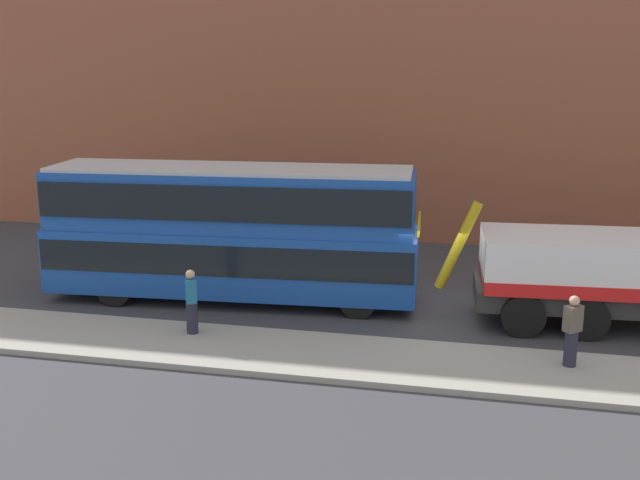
{
  "coord_description": "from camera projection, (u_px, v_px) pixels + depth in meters",
  "views": [
    {
      "loc": [
        0.87,
        -20.94,
        7.19
      ],
      "look_at": [
        -3.63,
        -0.28,
        2.0
      ],
      "focal_mm": 42.22,
      "sensor_mm": 36.0,
      "label": 1
    }
  ],
  "objects": [
    {
      "name": "pedestrian_bystander",
      "position": [
        572.0,
        332.0,
        17.37
      ],
      "size": [
        0.47,
        0.46,
        1.71
      ],
      "rotation": [
        0.0,
        0.0,
        2.3
      ],
      "color": "#232333",
      "rests_on": "near_kerb"
    },
    {
      "name": "building_facade",
      "position": [
        466.0,
        32.0,
        28.14
      ],
      "size": [
        60.0,
        1.5,
        16.0
      ],
      "color": "#935138",
      "rests_on": "ground_plane"
    },
    {
      "name": "near_kerb",
      "position": [
        435.0,
        365.0,
        17.76
      ],
      "size": [
        60.0,
        2.8,
        0.15
      ],
      "primitive_type": "cube",
      "color": "gray",
      "rests_on": "ground_plane"
    },
    {
      "name": "ground_plane",
      "position": [
        444.0,
        311.0,
        21.76
      ],
      "size": [
        120.0,
        120.0,
        0.0
      ],
      "primitive_type": "plane",
      "color": "#38383D"
    },
    {
      "name": "double_decker_bus",
      "position": [
        231.0,
        228.0,
        22.27
      ],
      "size": [
        11.16,
        3.27,
        4.06
      ],
      "rotation": [
        0.0,
        0.0,
        0.07
      ],
      "color": "#19479E",
      "rests_on": "ground_plane"
    },
    {
      "name": "pedestrian_onlooker",
      "position": [
        191.0,
        302.0,
        19.44
      ],
      "size": [
        0.42,
        0.47,
        1.71
      ],
      "rotation": [
        0.0,
        0.0,
        0.48
      ],
      "color": "#232333",
      "rests_on": "near_kerb"
    }
  ]
}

